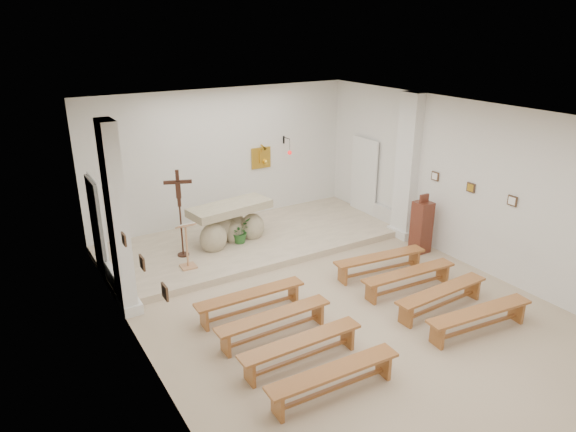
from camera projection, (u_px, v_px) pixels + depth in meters
ground at (340, 308)px, 9.50m from camera, size 7.00×10.00×0.00m
wall_left at (145, 266)px, 7.19m from camera, size 0.02×10.00×3.50m
wall_right at (479, 188)px, 10.58m from camera, size 0.02×10.00×3.50m
wall_back at (224, 159)px, 12.87m from camera, size 7.00×0.02×3.50m
ceiling at (348, 119)px, 8.27m from camera, size 7.00×10.00×0.02m
sanctuary_platform at (253, 240)px, 12.27m from camera, size 6.98×3.00×0.15m
pilaster_left at (117, 221)px, 8.84m from camera, size 0.26×0.55×3.50m
pilaster_right at (407, 167)px, 12.12m from camera, size 0.26×0.55×3.50m
gold_wall_relief at (261, 158)px, 13.39m from camera, size 0.55×0.04×0.55m
sanctuary_lamp at (289, 151)px, 13.48m from camera, size 0.11×0.36×0.44m
station_frame_left_front at (165, 292)px, 6.57m from camera, size 0.03×0.20×0.20m
station_frame_left_mid at (142, 263)px, 7.37m from camera, size 0.03×0.20×0.20m
station_frame_left_rear at (124, 239)px, 8.17m from camera, size 0.03×0.20×0.20m
station_frame_right_front at (512, 201)px, 9.94m from camera, size 0.03×0.20×0.20m
station_frame_right_mid at (471, 188)px, 10.74m from camera, size 0.03×0.20×0.20m
station_frame_right_rear at (435, 176)px, 11.54m from camera, size 0.03×0.20×0.20m
radiator_left at (114, 282)px, 9.90m from camera, size 0.10×0.85×0.52m
radiator_right at (385, 217)px, 13.23m from camera, size 0.10×0.85×0.52m
altar at (230, 226)px, 11.92m from camera, size 2.02×1.02×1.00m
lectern at (187, 245)px, 10.57m from camera, size 0.39×0.33×1.04m
crucifix_stand at (180, 207)px, 10.91m from camera, size 0.57×0.26×1.95m
potted_plant at (239, 231)px, 11.88m from camera, size 0.67×0.66×0.57m
donation_pedestal at (421, 227)px, 11.66m from camera, size 0.38×0.38×1.39m
bench_left_front at (251, 298)px, 9.19m from camera, size 2.07×0.37×0.44m
bench_right_front at (380, 260)px, 10.66m from camera, size 2.09×0.56×0.44m
bench_left_second at (274, 320)px, 8.51m from camera, size 2.07×0.35×0.44m
bench_right_second at (409, 276)px, 9.98m from camera, size 2.08×0.46×0.44m
bench_left_third at (301, 345)px, 7.84m from camera, size 2.06×0.33×0.44m
bench_right_third at (441, 295)px, 9.31m from camera, size 2.07×0.41×0.44m
bench_left_fourth at (334, 376)px, 7.16m from camera, size 2.07×0.41×0.44m
bench_right_fourth at (479, 316)px, 8.63m from camera, size 2.09×0.54×0.44m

